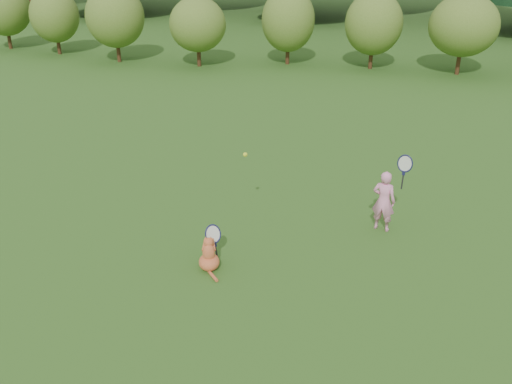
% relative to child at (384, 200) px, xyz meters
% --- Properties ---
extents(ground, '(100.00, 100.00, 0.00)m').
position_rel_child_xyz_m(ground, '(-2.25, -1.31, -0.55)').
color(ground, '#204E16').
rests_on(ground, ground).
extents(shrub_row, '(28.00, 3.00, 2.80)m').
position_rel_child_xyz_m(shrub_row, '(-2.25, 11.69, 0.85)').
color(shrub_row, '#4D6820').
rests_on(shrub_row, ground).
extents(child, '(0.61, 0.38, 1.57)m').
position_rel_child_xyz_m(child, '(0.00, 0.00, 0.00)').
color(child, pink).
rests_on(child, ground).
extents(cat, '(0.47, 0.80, 0.70)m').
position_rel_child_xyz_m(cat, '(-2.45, -1.82, -0.28)').
color(cat, '#B64E23').
rests_on(cat, ground).
extents(tennis_ball, '(0.07, 0.07, 0.07)m').
position_rel_child_xyz_m(tennis_ball, '(-2.29, -0.26, 0.69)').
color(tennis_ball, '#BADC19').
rests_on(tennis_ball, ground).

